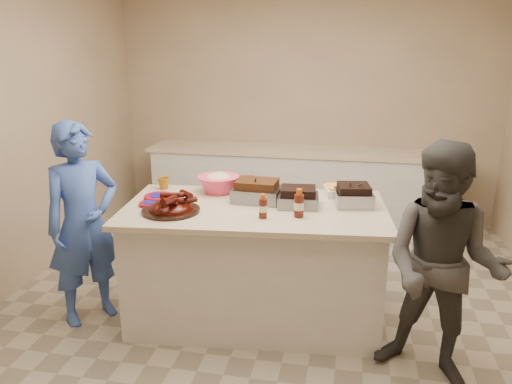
% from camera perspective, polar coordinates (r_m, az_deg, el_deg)
% --- Properties ---
extents(room, '(4.50, 5.00, 2.70)m').
position_cam_1_polar(room, '(4.12, 1.61, -13.86)').
color(room, tan).
rests_on(room, ground).
extents(back_counter, '(3.60, 0.64, 0.90)m').
position_cam_1_polar(back_counter, '(5.96, 5.12, 0.64)').
color(back_counter, silver).
rests_on(back_counter, ground).
extents(island, '(2.03, 1.20, 0.92)m').
position_cam_1_polar(island, '(4.10, -0.14, -14.01)').
color(island, silver).
rests_on(island, ground).
extents(rib_platter, '(0.45, 0.45, 0.17)m').
position_cam_1_polar(rib_platter, '(3.65, -9.69, -2.24)').
color(rib_platter, '#440902').
rests_on(rib_platter, island).
extents(pulled_pork_tray, '(0.37, 0.29, 0.11)m').
position_cam_1_polar(pulled_pork_tray, '(3.84, 0.12, -1.04)').
color(pulled_pork_tray, '#47230F').
rests_on(pulled_pork_tray, island).
extents(brisket_tray, '(0.32, 0.27, 0.09)m').
position_cam_1_polar(brisket_tray, '(3.74, 4.81, -1.62)').
color(brisket_tray, black).
rests_on(brisket_tray, island).
extents(roasting_pan, '(0.31, 0.31, 0.11)m').
position_cam_1_polar(roasting_pan, '(3.82, 11.02, -1.48)').
color(roasting_pan, gray).
rests_on(roasting_pan, island).
extents(coleslaw_bowl, '(0.37, 0.37, 0.23)m').
position_cam_1_polar(coleslaw_bowl, '(4.08, -4.27, -0.02)').
color(coleslaw_bowl, '#F54267').
rests_on(coleslaw_bowl, island).
extents(sausage_plate, '(0.43, 0.43, 0.06)m').
position_cam_1_polar(sausage_plate, '(3.95, 2.75, -0.56)').
color(sausage_plate, silver).
rests_on(sausage_plate, island).
extents(mac_cheese_dish, '(0.35, 0.29, 0.08)m').
position_cam_1_polar(mac_cheese_dish, '(4.06, 10.11, -0.35)').
color(mac_cheese_dish, yellow).
rests_on(mac_cheese_dish, island).
extents(bbq_bottle_a, '(0.06, 0.06, 0.17)m').
position_cam_1_polar(bbq_bottle_a, '(3.48, 0.79, -2.96)').
color(bbq_bottle_a, '#46160D').
rests_on(bbq_bottle_a, island).
extents(bbq_bottle_b, '(0.07, 0.07, 0.20)m').
position_cam_1_polar(bbq_bottle_b, '(3.51, 4.89, -2.84)').
color(bbq_bottle_b, '#46160D').
rests_on(bbq_bottle_b, island).
extents(mustard_bottle, '(0.04, 0.04, 0.11)m').
position_cam_1_polar(mustard_bottle, '(3.79, -1.09, -1.31)').
color(mustard_bottle, '#F8A700').
rests_on(mustard_bottle, island).
extents(sauce_bowl, '(0.14, 0.05, 0.13)m').
position_cam_1_polar(sauce_bowl, '(3.95, 0.28, -0.57)').
color(sauce_bowl, silver).
rests_on(sauce_bowl, island).
extents(plate_stack_large, '(0.25, 0.25, 0.03)m').
position_cam_1_polar(plate_stack_large, '(3.97, -11.00, -0.77)').
color(plate_stack_large, maroon).
rests_on(plate_stack_large, island).
extents(plate_stack_small, '(0.17, 0.17, 0.02)m').
position_cam_1_polar(plate_stack_small, '(3.83, -12.05, -1.51)').
color(plate_stack_small, maroon).
rests_on(plate_stack_small, island).
extents(plastic_cup, '(0.11, 0.11, 0.10)m').
position_cam_1_polar(plastic_cup, '(4.23, -10.47, 0.36)').
color(plastic_cup, '#8E5C0F').
rests_on(plastic_cup, island).
extents(basket_stack, '(0.25, 0.21, 0.11)m').
position_cam_1_polar(basket_stack, '(4.12, -1.68, 0.17)').
color(basket_stack, maroon).
rests_on(basket_stack, island).
extents(guest_blue, '(1.57, 1.43, 0.37)m').
position_cam_1_polar(guest_blue, '(4.31, -18.12, -13.29)').
color(guest_blue, '#395AB1').
rests_on(guest_blue, ground).
extents(guest_gray, '(1.27, 1.72, 0.59)m').
position_cam_1_polar(guest_gray, '(3.66, 19.27, -19.24)').
color(guest_gray, '#44413D').
rests_on(guest_gray, ground).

